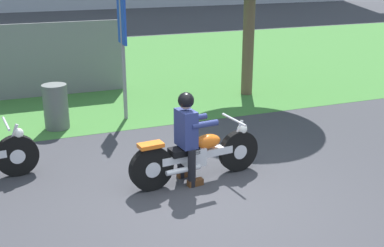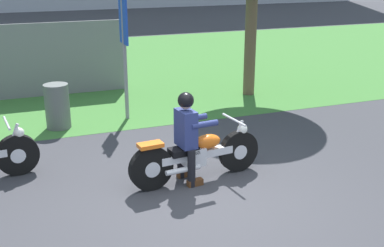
{
  "view_description": "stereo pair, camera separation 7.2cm",
  "coord_description": "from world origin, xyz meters",
  "px_view_note": "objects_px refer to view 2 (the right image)",
  "views": [
    {
      "loc": [
        -2.39,
        -5.51,
        3.23
      ],
      "look_at": [
        0.18,
        1.05,
        0.85
      ],
      "focal_mm": 45.56,
      "sensor_mm": 36.0,
      "label": 1
    },
    {
      "loc": [
        -2.33,
        -5.54,
        3.23
      ],
      "look_at": [
        0.18,
        1.05,
        0.85
      ],
      "focal_mm": 45.56,
      "sensor_mm": 36.0,
      "label": 2
    }
  ],
  "objects_px": {
    "trash_can": "(57,106)",
    "sign_banner": "(124,38)",
    "motorcycle_lead": "(197,155)",
    "rider_lead": "(187,131)"
  },
  "relations": [
    {
      "from": "motorcycle_lead",
      "to": "rider_lead",
      "type": "height_order",
      "value": "rider_lead"
    },
    {
      "from": "rider_lead",
      "to": "trash_can",
      "type": "xyz_separation_m",
      "value": [
        -1.55,
        3.29,
        -0.38
      ]
    },
    {
      "from": "trash_can",
      "to": "sign_banner",
      "type": "bearing_deg",
      "value": 4.28
    },
    {
      "from": "motorcycle_lead",
      "to": "sign_banner",
      "type": "xyz_separation_m",
      "value": [
        -0.28,
        3.38,
        1.32
      ]
    },
    {
      "from": "motorcycle_lead",
      "to": "rider_lead",
      "type": "distance_m",
      "value": 0.46
    },
    {
      "from": "rider_lead",
      "to": "sign_banner",
      "type": "relative_size",
      "value": 0.54
    },
    {
      "from": "sign_banner",
      "to": "motorcycle_lead",
      "type": "bearing_deg",
      "value": -85.3
    },
    {
      "from": "sign_banner",
      "to": "rider_lead",
      "type": "bearing_deg",
      "value": -88.13
    },
    {
      "from": "motorcycle_lead",
      "to": "trash_can",
      "type": "relative_size",
      "value": 2.41
    },
    {
      "from": "motorcycle_lead",
      "to": "trash_can",
      "type": "height_order",
      "value": "trash_can"
    }
  ]
}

